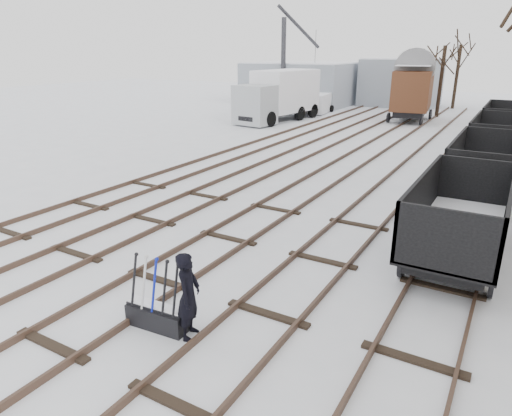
{
  "coord_description": "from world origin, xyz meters",
  "views": [
    {
      "loc": [
        6.98,
        -7.34,
        5.32
      ],
      "look_at": [
        1.05,
        2.86,
        1.2
      ],
      "focal_mm": 32.0,
      "sensor_mm": 36.0,
      "label": 1
    }
  ],
  "objects_px": {
    "lorry": "(279,95)",
    "panel_van": "(319,103)",
    "worker": "(189,296)",
    "box_van_wagon": "(413,89)",
    "ground_frame": "(157,315)",
    "freight_wagon_a": "(459,229)",
    "crane": "(284,82)"
  },
  "relations": [
    {
      "from": "panel_van",
      "to": "ground_frame",
      "type": "bearing_deg",
      "value": -80.81
    },
    {
      "from": "freight_wagon_a",
      "to": "panel_van",
      "type": "bearing_deg",
      "value": 119.83
    },
    {
      "from": "panel_van",
      "to": "crane",
      "type": "bearing_deg",
      "value": 152.17
    },
    {
      "from": "freight_wagon_a",
      "to": "panel_van",
      "type": "relative_size",
      "value": 1.38
    },
    {
      "from": "freight_wagon_a",
      "to": "crane",
      "type": "distance_m",
      "value": 33.16
    },
    {
      "from": "worker",
      "to": "lorry",
      "type": "bearing_deg",
      "value": 4.68
    },
    {
      "from": "worker",
      "to": "freight_wagon_a",
      "type": "bearing_deg",
      "value": -51.48
    },
    {
      "from": "freight_wagon_a",
      "to": "lorry",
      "type": "bearing_deg",
      "value": 128.31
    },
    {
      "from": "worker",
      "to": "box_van_wagon",
      "type": "height_order",
      "value": "box_van_wagon"
    },
    {
      "from": "box_van_wagon",
      "to": "lorry",
      "type": "distance_m",
      "value": 10.3
    },
    {
      "from": "freight_wagon_a",
      "to": "lorry",
      "type": "height_order",
      "value": "lorry"
    },
    {
      "from": "ground_frame",
      "to": "lorry",
      "type": "relative_size",
      "value": 0.17
    },
    {
      "from": "worker",
      "to": "box_van_wagon",
      "type": "xyz_separation_m",
      "value": [
        -2.75,
        31.24,
        1.57
      ]
    },
    {
      "from": "freight_wagon_a",
      "to": "ground_frame",
      "type": "bearing_deg",
      "value": -126.28
    },
    {
      "from": "box_van_wagon",
      "to": "panel_van",
      "type": "relative_size",
      "value": 1.48
    },
    {
      "from": "lorry",
      "to": "crane",
      "type": "bearing_deg",
      "value": 121.53
    },
    {
      "from": "lorry",
      "to": "freight_wagon_a",
      "type": "bearing_deg",
      "value": -44.29
    },
    {
      "from": "ground_frame",
      "to": "freight_wagon_a",
      "type": "xyz_separation_m",
      "value": [
        4.71,
        6.42,
        0.56
      ]
    },
    {
      "from": "ground_frame",
      "to": "lorry",
      "type": "bearing_deg",
      "value": 108.33
    },
    {
      "from": "ground_frame",
      "to": "lorry",
      "type": "distance_m",
      "value": 28.43
    },
    {
      "from": "lorry",
      "to": "ground_frame",
      "type": "bearing_deg",
      "value": -59.99
    },
    {
      "from": "box_van_wagon",
      "to": "worker",
      "type": "bearing_deg",
      "value": -92.18
    },
    {
      "from": "freight_wagon_a",
      "to": "panel_van",
      "type": "distance_m",
      "value": 29.59
    },
    {
      "from": "ground_frame",
      "to": "panel_van",
      "type": "height_order",
      "value": "panel_van"
    },
    {
      "from": "freight_wagon_a",
      "to": "worker",
      "type": "bearing_deg",
      "value": -122.09
    },
    {
      "from": "ground_frame",
      "to": "worker",
      "type": "bearing_deg",
      "value": 3.32
    },
    {
      "from": "lorry",
      "to": "panel_van",
      "type": "xyz_separation_m",
      "value": [
        0.91,
        5.89,
        -1.1
      ]
    },
    {
      "from": "lorry",
      "to": "crane",
      "type": "height_order",
      "value": "crane"
    },
    {
      "from": "worker",
      "to": "lorry",
      "type": "height_order",
      "value": "lorry"
    },
    {
      "from": "crane",
      "to": "panel_van",
      "type": "bearing_deg",
      "value": 4.75
    },
    {
      "from": "worker",
      "to": "freight_wagon_a",
      "type": "distance_m",
      "value": 7.46
    },
    {
      "from": "ground_frame",
      "to": "freight_wagon_a",
      "type": "relative_size",
      "value": 0.27
    }
  ]
}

